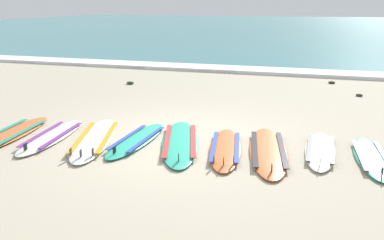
{
  "coord_description": "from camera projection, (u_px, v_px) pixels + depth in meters",
  "views": [
    {
      "loc": [
        2.29,
        -6.75,
        2.39
      ],
      "look_at": [
        0.08,
        0.41,
        0.25
      ],
      "focal_mm": 38.61,
      "sensor_mm": 36.0,
      "label": 1
    }
  ],
  "objects": [
    {
      "name": "seaweed_clump_by_the_boards",
      "position": [
        130.0,
        83.0,
        12.51
      ],
      "size": [
        0.24,
        0.19,
        0.08
      ],
      "primitive_type": "ellipsoid",
      "color": "#2D381E",
      "rests_on": "ground"
    },
    {
      "name": "seaweed_clump_mid_sand",
      "position": [
        359.0,
        95.0,
        10.9
      ],
      "size": [
        0.18,
        0.15,
        0.06
      ],
      "primitive_type": "ellipsoid",
      "color": "#2D381E",
      "rests_on": "ground"
    },
    {
      "name": "seaweed_clump_near_shoreline",
      "position": [
        332.0,
        82.0,
        12.61
      ],
      "size": [
        0.2,
        0.16,
        0.07
      ],
      "primitive_type": "ellipsoid",
      "color": "#2D381E",
      "rests_on": "ground"
    },
    {
      "name": "surfboard_2",
      "position": [
        95.0,
        139.0,
        7.4
      ],
      "size": [
        1.37,
        2.6,
        0.18
      ],
      "color": "silver",
      "rests_on": "ground"
    },
    {
      "name": "surfboard_0",
      "position": [
        11.0,
        134.0,
        7.66
      ],
      "size": [
        0.86,
        2.45,
        0.18
      ],
      "color": "orange",
      "rests_on": "ground"
    },
    {
      "name": "surfboard_1",
      "position": [
        52.0,
        136.0,
        7.54
      ],
      "size": [
        0.8,
        2.24,
        0.18
      ],
      "color": "silver",
      "rests_on": "ground"
    },
    {
      "name": "ground_plane",
      "position": [
        181.0,
        139.0,
        7.51
      ],
      "size": [
        80.0,
        80.0,
        0.0
      ],
      "primitive_type": "plane",
      "color": "#B7AD93"
    },
    {
      "name": "surfboard_8",
      "position": [
        371.0,
        157.0,
        6.52
      ],
      "size": [
        0.64,
        2.03,
        0.18
      ],
      "color": "#2DB793",
      "rests_on": "ground"
    },
    {
      "name": "surfboard_5",
      "position": [
        225.0,
        148.0,
        6.91
      ],
      "size": [
        0.92,
        2.2,
        0.18
      ],
      "color": "orange",
      "rests_on": "ground"
    },
    {
      "name": "surfboard_3",
      "position": [
        137.0,
        140.0,
        7.34
      ],
      "size": [
        0.57,
        2.11,
        0.18
      ],
      "color": "#2DB793",
      "rests_on": "ground"
    },
    {
      "name": "surfboard_4",
      "position": [
        180.0,
        142.0,
        7.23
      ],
      "size": [
        1.36,
        2.6,
        0.18
      ],
      "color": "#2DB793",
      "rests_on": "ground"
    },
    {
      "name": "surfboard_7",
      "position": [
        320.0,
        150.0,
        6.82
      ],
      "size": [
        0.49,
        1.96,
        0.18
      ],
      "color": "silver",
      "rests_on": "ground"
    },
    {
      "name": "wave_foam_strip",
      "position": [
        251.0,
        70.0,
        14.78
      ],
      "size": [
        80.0,
        1.21,
        0.11
      ],
      "primitive_type": "cube",
      "color": "white",
      "rests_on": "ground"
    },
    {
      "name": "sea",
      "position": [
        298.0,
        26.0,
        41.8
      ],
      "size": [
        80.0,
        60.0,
        0.1
      ],
      "primitive_type": "cube",
      "color": "teal",
      "rests_on": "ground"
    },
    {
      "name": "surfboard_6",
      "position": [
        268.0,
        150.0,
        6.81
      ],
      "size": [
        1.03,
        2.55,
        0.18
      ],
      "color": "orange",
      "rests_on": "ground"
    }
  ]
}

